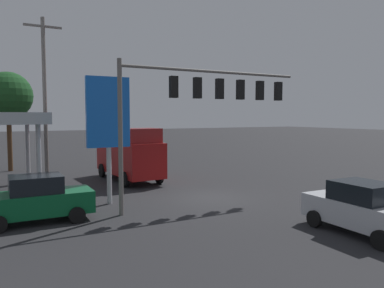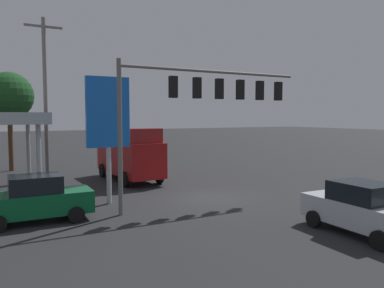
% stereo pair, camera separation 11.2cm
% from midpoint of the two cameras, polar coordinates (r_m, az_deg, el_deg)
% --- Properties ---
extents(ground_plane, '(200.00, 200.00, 0.00)m').
position_cam_midpoint_polar(ground_plane, '(20.09, 2.62, -8.21)').
color(ground_plane, '#262628').
extents(traffic_signal_assembly, '(9.81, 0.43, 6.80)m').
position_cam_midpoint_polar(traffic_signal_assembly, '(18.32, 2.04, 7.32)').
color(traffic_signal_assembly, slate).
rests_on(traffic_signal_assembly, ground).
extents(utility_pole, '(2.40, 0.26, 10.88)m').
position_cam_midpoint_polar(utility_pole, '(27.18, -21.63, 6.91)').
color(utility_pole, slate).
rests_on(utility_pole, ground).
extents(price_sign, '(2.13, 0.27, 6.25)m').
position_cam_midpoint_polar(price_sign, '(18.76, -12.82, 4.05)').
color(price_sign, '#B7B7BC').
rests_on(price_sign, ground).
extents(delivery_truck, '(2.79, 6.89, 3.58)m').
position_cam_midpoint_polar(delivery_truck, '(25.41, -9.57, -1.76)').
color(delivery_truck, maroon).
rests_on(delivery_truck, ground).
extents(sedan_far, '(4.42, 2.11, 1.93)m').
position_cam_midpoint_polar(sedan_far, '(16.72, -22.82, -7.76)').
color(sedan_far, '#0C592D').
rests_on(sedan_far, ground).
extents(sedan_waiting, '(2.14, 4.44, 1.93)m').
position_cam_midpoint_polar(sedan_waiting, '(15.27, 24.36, -8.94)').
color(sedan_waiting, silver).
rests_on(sedan_waiting, ground).
extents(street_tree, '(3.71, 3.71, 7.79)m').
position_cam_midpoint_polar(street_tree, '(32.76, -26.33, 6.56)').
color(street_tree, '#4C331E').
rests_on(street_tree, ground).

